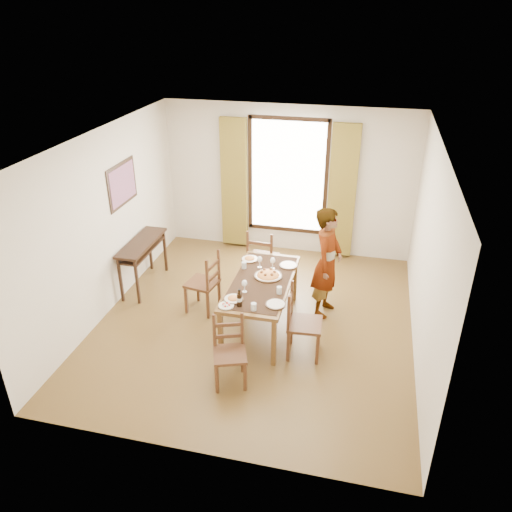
% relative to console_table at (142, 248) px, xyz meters
% --- Properties ---
extents(ground, '(5.00, 5.00, 0.00)m').
position_rel_console_table_xyz_m(ground, '(2.03, -0.60, -0.68)').
color(ground, '#53391A').
rests_on(ground, ground).
extents(room_shell, '(4.60, 5.10, 2.74)m').
position_rel_console_table_xyz_m(room_shell, '(2.03, -0.47, 0.86)').
color(room_shell, beige).
rests_on(room_shell, ground).
extents(console_table, '(0.38, 1.20, 0.80)m').
position_rel_console_table_xyz_m(console_table, '(0.00, 0.00, 0.00)').
color(console_table, black).
rests_on(console_table, ground).
extents(dining_table, '(0.83, 1.75, 0.76)m').
position_rel_console_table_xyz_m(dining_table, '(2.13, -0.70, 0.00)').
color(dining_table, brown).
rests_on(dining_table, ground).
extents(chair_west, '(0.50, 0.50, 0.98)m').
position_rel_console_table_xyz_m(chair_west, '(1.21, -0.48, -0.23)').
color(chair_west, '#54371C').
rests_on(chair_west, ground).
extents(chair_north, '(0.49, 0.49, 1.03)m').
position_rel_console_table_xyz_m(chair_north, '(1.89, 0.44, -0.20)').
color(chair_north, '#54371C').
rests_on(chair_north, ground).
extents(chair_south, '(0.51, 0.51, 0.90)m').
position_rel_console_table_xyz_m(chair_south, '(2.02, -1.93, -0.27)').
color(chair_south, '#54371C').
rests_on(chair_south, ground).
extents(chair_east, '(0.47, 0.47, 1.00)m').
position_rel_console_table_xyz_m(chair_east, '(2.79, -1.20, -0.22)').
color(chair_east, '#54371C').
rests_on(chair_east, ground).
extents(man, '(0.78, 0.65, 1.69)m').
position_rel_console_table_xyz_m(man, '(2.98, -0.11, 0.16)').
color(man, gray).
rests_on(man, ground).
extents(plate_sw, '(0.27, 0.27, 0.05)m').
position_rel_console_table_xyz_m(plate_sw, '(1.89, -1.26, 0.10)').
color(plate_sw, silver).
rests_on(plate_sw, dining_table).
extents(plate_se, '(0.27, 0.27, 0.05)m').
position_rel_console_table_xyz_m(plate_se, '(2.45, -1.26, 0.10)').
color(plate_se, silver).
rests_on(plate_se, dining_table).
extents(plate_nw, '(0.27, 0.27, 0.05)m').
position_rel_console_table_xyz_m(plate_nw, '(1.82, -0.12, 0.10)').
color(plate_nw, silver).
rests_on(plate_nw, dining_table).
extents(plate_ne, '(0.27, 0.27, 0.05)m').
position_rel_console_table_xyz_m(plate_ne, '(2.42, -0.18, 0.10)').
color(plate_ne, silver).
rests_on(plate_ne, dining_table).
extents(pasta_platter, '(0.40, 0.40, 0.10)m').
position_rel_console_table_xyz_m(pasta_platter, '(2.20, -0.56, 0.12)').
color(pasta_platter, '#D4601B').
rests_on(pasta_platter, dining_table).
extents(caprese_plate, '(0.20, 0.20, 0.04)m').
position_rel_console_table_xyz_m(caprese_plate, '(1.84, -1.43, 0.09)').
color(caprese_plate, silver).
rests_on(caprese_plate, dining_table).
extents(wine_glass_a, '(0.08, 0.08, 0.18)m').
position_rel_console_table_xyz_m(wine_glass_a, '(1.98, -1.04, 0.16)').
color(wine_glass_a, white).
rests_on(wine_glass_a, dining_table).
extents(wine_glass_b, '(0.08, 0.08, 0.18)m').
position_rel_console_table_xyz_m(wine_glass_b, '(2.22, -0.32, 0.16)').
color(wine_glass_b, white).
rests_on(wine_glass_b, dining_table).
extents(wine_glass_c, '(0.08, 0.08, 0.18)m').
position_rel_console_table_xyz_m(wine_glass_c, '(2.02, -0.32, 0.16)').
color(wine_glass_c, white).
rests_on(wine_glass_c, dining_table).
extents(tumbler_a, '(0.07, 0.07, 0.10)m').
position_rel_console_table_xyz_m(tumbler_a, '(2.44, -0.97, 0.12)').
color(tumbler_a, silver).
rests_on(tumbler_a, dining_table).
extents(tumbler_b, '(0.07, 0.07, 0.10)m').
position_rel_console_table_xyz_m(tumbler_b, '(1.81, -0.40, 0.12)').
color(tumbler_b, silver).
rests_on(tumbler_b, dining_table).
extents(tumbler_c, '(0.07, 0.07, 0.10)m').
position_rel_console_table_xyz_m(tumbler_c, '(2.20, -1.44, 0.12)').
color(tumbler_c, silver).
rests_on(tumbler_c, dining_table).
extents(wine_bottle, '(0.07, 0.07, 0.25)m').
position_rel_console_table_xyz_m(wine_bottle, '(2.00, -1.39, 0.20)').
color(wine_bottle, black).
rests_on(wine_bottle, dining_table).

